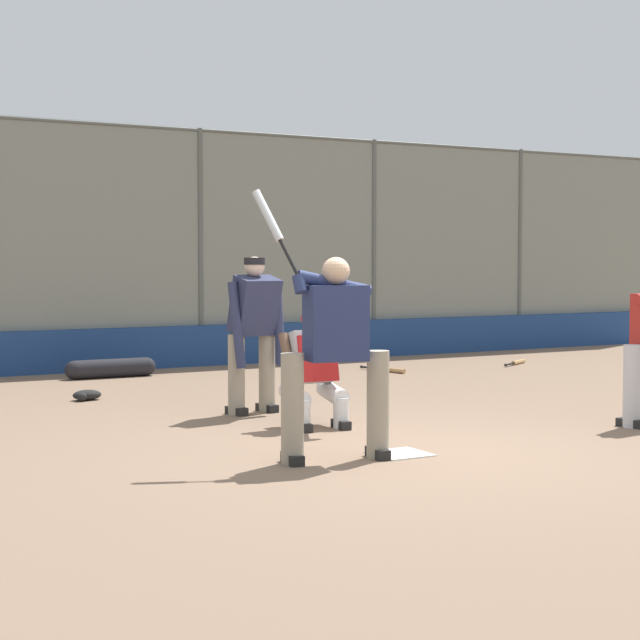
% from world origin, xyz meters
% --- Properties ---
extents(ground_plane, '(160.00, 160.00, 0.00)m').
position_xyz_m(ground_plane, '(0.00, 0.00, 0.00)').
color(ground_plane, '#7A604C').
extents(home_plate_marker, '(0.43, 0.43, 0.01)m').
position_xyz_m(home_plate_marker, '(0.00, 0.00, 0.01)').
color(home_plate_marker, white).
rests_on(home_plate_marker, ground_plane).
extents(backstop_fence, '(21.59, 0.08, 3.54)m').
position_xyz_m(backstop_fence, '(0.00, -7.66, 1.86)').
color(backstop_fence, '#515651').
rests_on(backstop_fence, ground_plane).
extents(padding_wall, '(21.08, 0.18, 0.60)m').
position_xyz_m(padding_wall, '(0.00, -7.56, 0.30)').
color(padding_wall, navy).
rests_on(padding_wall, ground_plane).
extents(bleachers_beyond, '(15.05, 2.50, 1.48)m').
position_xyz_m(bleachers_beyond, '(0.50, -10.16, 0.48)').
color(bleachers_beyond, slate).
rests_on(bleachers_beyond, ground_plane).
extents(batter_at_plate, '(0.94, 0.73, 2.14)m').
position_xyz_m(batter_at_plate, '(0.60, -0.02, 0.87)').
color(batter_at_plate, gray).
rests_on(batter_at_plate, ground_plane).
extents(catcher_behind_plate, '(0.61, 0.74, 1.13)m').
position_xyz_m(catcher_behind_plate, '(-0.09, -1.56, 0.59)').
color(catcher_behind_plate, silver).
rests_on(catcher_behind_plate, ground_plane).
extents(umpire_home, '(0.65, 0.45, 1.61)m').
position_xyz_m(umpire_home, '(0.01, -2.66, 0.86)').
color(umpire_home, gray).
rests_on(umpire_home, ground_plane).
extents(spare_bat_by_padding, '(0.72, 0.45, 0.07)m').
position_xyz_m(spare_bat_by_padding, '(-5.74, -5.38, 0.03)').
color(spare_bat_by_padding, black).
rests_on(spare_bat_by_padding, ground_plane).
extents(spare_bat_third_base_side, '(0.22, 0.89, 0.07)m').
position_xyz_m(spare_bat_third_base_side, '(-3.43, -5.42, 0.03)').
color(spare_bat_third_base_side, black).
rests_on(spare_bat_third_base_side, ground_plane).
extents(fielding_glove_on_dirt, '(0.33, 0.25, 0.12)m').
position_xyz_m(fielding_glove_on_dirt, '(1.19, -4.54, 0.06)').
color(fielding_glove_on_dirt, black).
rests_on(fielding_glove_on_dirt, ground_plane).
extents(equipment_bag_dugout_side, '(1.26, 0.25, 0.25)m').
position_xyz_m(equipment_bag_dugout_side, '(0.20, -6.66, 0.13)').
color(equipment_bag_dugout_side, black).
rests_on(equipment_bag_dugout_side, ground_plane).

